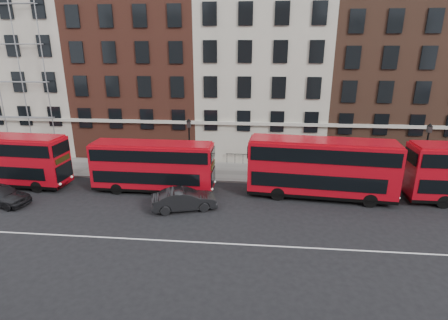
# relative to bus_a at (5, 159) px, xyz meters

# --- Properties ---
(ground) EXTENTS (120.00, 120.00, 0.00)m
(ground) POSITION_rel_bus_a_xyz_m (21.19, -5.50, -2.35)
(ground) COLOR black
(ground) RESTS_ON ground
(pavement) EXTENTS (80.00, 5.00, 0.15)m
(pavement) POSITION_rel_bus_a_xyz_m (21.19, 5.00, -2.27)
(pavement) COLOR gray
(pavement) RESTS_ON ground
(kerb) EXTENTS (80.00, 0.30, 0.16)m
(kerb) POSITION_rel_bus_a_xyz_m (21.19, 2.50, -2.27)
(kerb) COLOR gray
(kerb) RESTS_ON ground
(road_centre_line) EXTENTS (70.00, 0.12, 0.01)m
(road_centre_line) POSITION_rel_bus_a_xyz_m (21.19, -7.50, -2.34)
(road_centre_line) COLOR white
(road_centre_line) RESTS_ON ground
(building_terrace) EXTENTS (64.00, 11.95, 22.00)m
(building_terrace) POSITION_rel_bus_a_xyz_m (20.88, 12.37, 7.89)
(building_terrace) COLOR #AEA696
(building_terrace) RESTS_ON ground
(bus_a) EXTENTS (10.54, 3.04, 4.38)m
(bus_a) POSITION_rel_bus_a_xyz_m (0.00, 0.00, 0.00)
(bus_a) COLOR #BB0916
(bus_a) RESTS_ON ground
(bus_b) EXTENTS (9.77, 2.49, 4.09)m
(bus_b) POSITION_rel_bus_a_xyz_m (12.62, -0.00, -0.16)
(bus_b) COLOR #BB0916
(bus_b) RESTS_ON ground
(bus_c) EXTENTS (11.27, 3.63, 4.66)m
(bus_c) POSITION_rel_bus_a_xyz_m (25.82, 0.00, 0.15)
(bus_c) COLOR #BB0916
(bus_c) RESTS_ON ground
(car_rear) EXTENTS (4.90, 2.74, 1.57)m
(car_rear) POSITION_rel_bus_a_xyz_m (1.91, -3.60, -1.56)
(car_rear) COLOR black
(car_rear) RESTS_ON ground
(car_front) EXTENTS (4.95, 2.96, 1.54)m
(car_front) POSITION_rel_bus_a_xyz_m (15.80, -3.15, -1.58)
(car_front) COLOR black
(car_front) RESTS_ON ground
(lamp_post_left) EXTENTS (0.44, 0.44, 5.33)m
(lamp_post_left) POSITION_rel_bus_a_xyz_m (15.10, 2.89, 0.73)
(lamp_post_left) COLOR black
(lamp_post_left) RESTS_ON pavement
(lamp_post_right) EXTENTS (0.44, 0.44, 5.33)m
(lamp_post_right) POSITION_rel_bus_a_xyz_m (34.62, 2.90, 0.73)
(lamp_post_right) COLOR black
(lamp_post_right) RESTS_ON pavement
(iron_railings) EXTENTS (6.60, 0.06, 1.00)m
(iron_railings) POSITION_rel_bus_a_xyz_m (21.19, 7.20, -1.70)
(iron_railings) COLOR black
(iron_railings) RESTS_ON pavement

